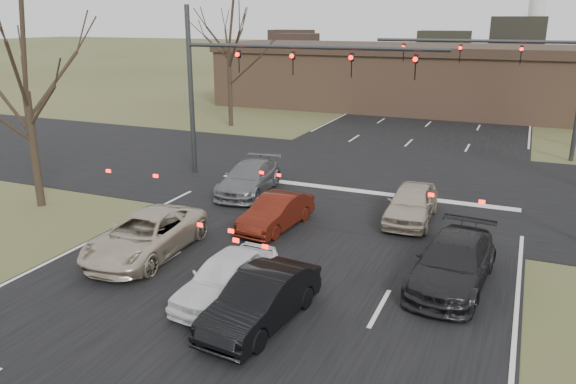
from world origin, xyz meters
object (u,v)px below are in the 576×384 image
car_black_hatch (261,300)px  car_grey_ahead (249,178)px  mast_arm_near (251,72)px  car_charcoal_sedan (453,263)px  car_silver_suv (146,235)px  car_silver_ahead (411,203)px  car_white_sedan (226,277)px  car_red_ahead (276,212)px  building (470,79)px  mast_arm_far (526,65)px

car_black_hatch → car_grey_ahead: car_grey_ahead is taller
mast_arm_near → car_charcoal_sedan: size_ratio=2.54×
mast_arm_near → car_silver_suv: bearing=-84.8°
mast_arm_near → car_silver_ahead: (8.11, -2.85, -4.37)m
car_white_sedan → car_grey_ahead: car_grey_ahead is taller
car_charcoal_sedan → car_red_ahead: 6.91m
car_charcoal_sedan → car_silver_suv: bearing=-165.3°
building → car_red_ahead: (-3.50, -30.59, -2.05)m
mast_arm_near → car_white_sedan: 12.84m
mast_arm_near → car_black_hatch: 14.10m
building → mast_arm_far: 15.75m
car_white_sedan → car_silver_suv: bearing=160.9°
mast_arm_far → car_charcoal_sedan: bearing=-93.6°
mast_arm_near → car_grey_ahead: size_ratio=2.62×
car_red_ahead → car_white_sedan: bearing=-73.7°
mast_arm_near → car_charcoal_sedan: (10.28, -7.79, -4.38)m
building → car_silver_suv: (-6.37, -34.47, -1.98)m
building → car_black_hatch: building is taller
mast_arm_near → car_white_sedan: mast_arm_near is taller
mast_arm_far → car_silver_suv: (-10.56, -19.47, -4.33)m
car_charcoal_sedan → car_silver_ahead: size_ratio=1.16×
car_black_hatch → car_grey_ahead: bearing=124.3°
car_silver_suv → car_silver_ahead: (7.25, 6.62, 0.01)m
building → car_white_sedan: building is taller
mast_arm_far → car_silver_ahead: size_ratio=2.70×
car_silver_ahead → car_charcoal_sedan: bearing=-67.9°
car_white_sedan → car_charcoal_sedan: size_ratio=0.81×
car_charcoal_sedan → car_silver_ahead: (-2.17, 4.94, 0.01)m
building → car_silver_suv: size_ratio=8.55×
car_grey_ahead → car_red_ahead: car_grey_ahead is taller
car_red_ahead → car_silver_ahead: (4.38, 2.74, 0.09)m
mast_arm_far → car_silver_ahead: 13.95m
car_silver_ahead → building: bearing=90.2°
building → car_red_ahead: bearing=-96.5°
building → car_black_hatch: size_ratio=10.50×
car_silver_ahead → car_black_hatch: bearing=-103.8°
car_grey_ahead → mast_arm_near: bearing=105.7°
car_silver_suv → car_white_sedan: 4.20m
car_black_hatch → car_silver_ahead: size_ratio=0.98×
building → car_black_hatch: bearing=-91.7°
car_silver_ahead → car_silver_suv: bearing=-139.2°
car_grey_ahead → car_black_hatch: bearing=-68.0°
mast_arm_near → car_black_hatch: mast_arm_near is taller
car_charcoal_sedan → car_silver_ahead: car_silver_ahead is taller
car_white_sedan → car_grey_ahead: bearing=117.0°
car_white_sedan → car_black_hatch: 1.64m
car_silver_suv → car_red_ahead: car_silver_suv is taller
mast_arm_far → car_silver_ahead: mast_arm_far is taller
building → mast_arm_far: size_ratio=3.81×
mast_arm_far → car_charcoal_sedan: mast_arm_far is taller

